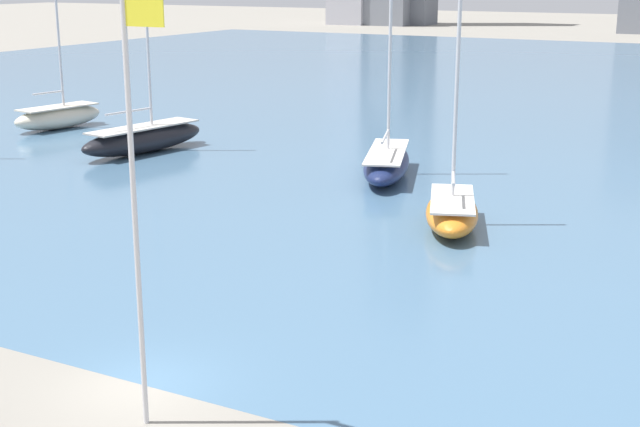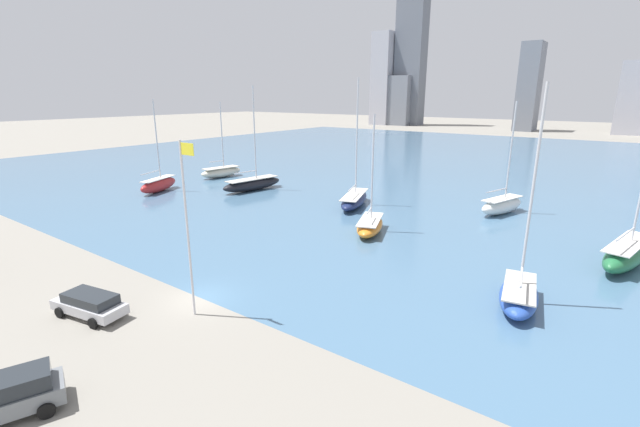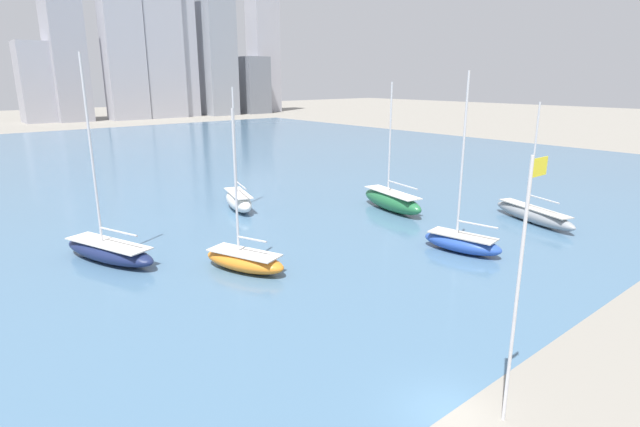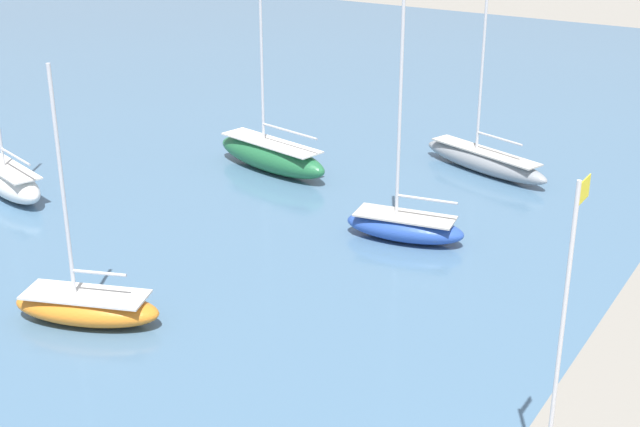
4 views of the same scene
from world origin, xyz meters
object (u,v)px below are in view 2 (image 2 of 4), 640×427
Objects in this scene: sailboat_white at (502,205)px; sailboat_cream at (221,172)px; sailboat_red at (159,184)px; sailboat_blue at (519,294)px; sailboat_green at (627,253)px; flag_pole at (188,224)px; parked_wagon_silver at (90,304)px; parked_suv_gray at (8,396)px; sailboat_black at (252,184)px; sailboat_navy at (354,199)px; sailboat_orange at (370,225)px.

sailboat_white is 1.03× the size of sailboat_cream.
sailboat_red is 46.54m from sailboat_white.
sailboat_green is at bearing 56.38° from sailboat_blue.
sailboat_green is at bearing 49.86° from flag_pole.
sailboat_green is 40.54m from parked_wagon_silver.
sailboat_red is at bearing 39.05° from parked_wagon_silver.
sailboat_cream is 2.70× the size of parked_suv_gray.
parked_suv_gray is 0.89× the size of parked_wagon_silver.
sailboat_black is 13.52m from sailboat_red.
sailboat_navy is at bearing -175.39° from sailboat_green.
sailboat_orange is (0.63, 21.36, -5.21)m from flag_pole.
sailboat_navy reaches higher than flag_pole.
sailboat_white reaches higher than parked_wagon_silver.
sailboat_green is 1.04× the size of sailboat_white.
sailboat_black is at bearing -171.56° from sailboat_green.
sailboat_white is at bearing 150.63° from sailboat_green.
sailboat_cream is at bearing 28.12° from parked_wagon_silver.
sailboat_blue reaches higher than sailboat_green.
parked_suv_gray is at bearing -147.95° from parked_wagon_silver.
sailboat_navy reaches higher than sailboat_white.
parked_wagon_silver is at bearing -41.62° from sailboat_cream.
sailboat_orange is at bearing -8.01° from sailboat_black.
sailboat_orange is (7.03, -8.38, -0.06)m from sailboat_navy.
sailboat_black is at bearing 148.85° from sailboat_blue.
parked_wagon_silver is (-14.79, -40.99, -0.19)m from sailboat_white.
sailboat_white reaches higher than flag_pole.
sailboat_navy is at bearing -8.68° from parked_wagon_silver.
sailboat_navy is 1.16× the size of sailboat_green.
sailboat_white is at bearing 96.25° from sailboat_blue.
sailboat_navy is 28.61m from sailboat_green.
sailboat_black is 12.44m from sailboat_cream.
parked_suv_gray is at bearing -110.04° from sailboat_orange.
sailboat_red is at bearing 161.55° from sailboat_orange.
sailboat_white is (-6.84, 23.58, 0.16)m from sailboat_blue.
parked_wagon_silver is at bearing -123.28° from sailboat_orange.
flag_pole is at bearing -41.58° from sailboat_black.
sailboat_black is 1.04× the size of sailboat_blue.
sailboat_navy is 1.32× the size of sailboat_orange.
sailboat_navy is 29.04m from sailboat_red.
sailboat_white is at bearing 100.64° from parked_suv_gray.
sailboat_red is 0.97× the size of sailboat_green.
sailboat_cream is at bearing 150.57° from parked_suv_gray.
sailboat_cream is (-57.11, 7.12, -0.15)m from sailboat_green.
sailboat_red is 13.02m from sailboat_cream.
parked_suv_gray is at bearing -49.03° from sailboat_black.
flag_pole is at bearing -63.10° from parked_wagon_silver.
sailboat_black reaches higher than parked_suv_gray.
sailboat_red is (-27.44, -9.51, 0.20)m from sailboat_navy.
sailboat_white is 43.58m from parked_wagon_silver.
sailboat_navy is 17.54m from sailboat_white.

